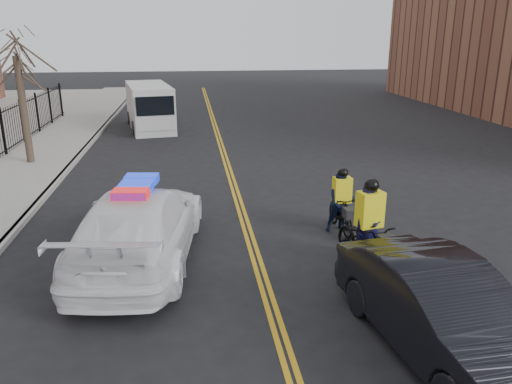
{
  "coord_description": "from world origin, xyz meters",
  "views": [
    {
      "loc": [
        -1.39,
        -9.91,
        4.96
      ],
      "look_at": [
        0.12,
        1.41,
        1.3
      ],
      "focal_mm": 35.0,
      "sensor_mm": 36.0,
      "label": 1
    }
  ],
  "objects_px": {
    "cargo_van": "(150,108)",
    "cyclist_near": "(368,237)",
    "dark_sedan": "(442,312)",
    "police_cruiser": "(139,225)",
    "cyclist_far": "(341,207)"
  },
  "relations": [
    {
      "from": "police_cruiser",
      "to": "cyclist_near",
      "type": "distance_m",
      "value": 5.07
    },
    {
      "from": "cargo_van",
      "to": "cyclist_near",
      "type": "xyz_separation_m",
      "value": [
        5.84,
        -17.6,
        -0.43
      ]
    },
    {
      "from": "dark_sedan",
      "to": "cyclist_far",
      "type": "distance_m",
      "value": 5.29
    },
    {
      "from": "cyclist_near",
      "to": "cyclist_far",
      "type": "height_order",
      "value": "cyclist_near"
    },
    {
      "from": "dark_sedan",
      "to": "cargo_van",
      "type": "bearing_deg",
      "value": 98.02
    },
    {
      "from": "police_cruiser",
      "to": "cargo_van",
      "type": "relative_size",
      "value": 1.04
    },
    {
      "from": "dark_sedan",
      "to": "police_cruiser",
      "type": "bearing_deg",
      "value": 132.48
    },
    {
      "from": "cyclist_near",
      "to": "cargo_van",
      "type": "bearing_deg",
      "value": 95.13
    },
    {
      "from": "police_cruiser",
      "to": "dark_sedan",
      "type": "xyz_separation_m",
      "value": [
        5.03,
        -4.18,
        -0.09
      ]
    },
    {
      "from": "police_cruiser",
      "to": "cyclist_far",
      "type": "xyz_separation_m",
      "value": [
        5.0,
        1.11,
        -0.18
      ]
    },
    {
      "from": "police_cruiser",
      "to": "dark_sedan",
      "type": "distance_m",
      "value": 6.54
    },
    {
      "from": "cargo_van",
      "to": "cyclist_near",
      "type": "distance_m",
      "value": 18.55
    },
    {
      "from": "police_cruiser",
      "to": "dark_sedan",
      "type": "height_order",
      "value": "police_cruiser"
    },
    {
      "from": "police_cruiser",
      "to": "cyclist_near",
      "type": "relative_size",
      "value": 2.78
    },
    {
      "from": "cargo_van",
      "to": "cyclist_far",
      "type": "relative_size",
      "value": 3.41
    }
  ]
}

